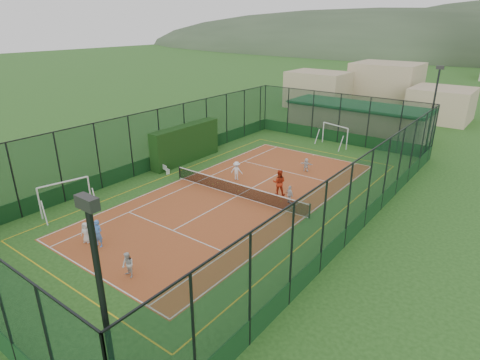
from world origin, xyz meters
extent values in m
plane|color=#25511B|center=(0.00, 0.00, 0.00)|extent=(300.00, 300.00, 0.00)
cube|color=#A34324|center=(0.00, 0.00, 0.01)|extent=(11.17, 23.97, 0.01)
cube|color=black|center=(-8.30, 3.36, 1.63)|extent=(1.12, 7.44, 3.25)
imported|color=white|center=(-2.93, -10.27, 0.62)|extent=(0.71, 0.60, 1.23)
imported|color=#518AE7|center=(-1.98, -10.12, 0.81)|extent=(0.66, 0.52, 1.60)
imported|color=silver|center=(1.66, -10.97, 0.68)|extent=(0.70, 0.58, 1.34)
imported|color=white|center=(-1.97, 2.50, 0.76)|extent=(1.09, 0.83, 1.50)
imported|color=white|center=(3.61, 1.20, 0.65)|extent=(0.82, 0.60, 1.29)
imported|color=silver|center=(1.50, 7.49, 0.57)|extent=(1.09, 0.55, 1.13)
imported|color=red|center=(2.26, 1.98, 0.97)|extent=(1.15, 1.06, 1.91)
sphere|color=#CCE033|center=(-2.78, 0.56, 0.04)|extent=(0.07, 0.07, 0.07)
sphere|color=#CCE033|center=(-0.45, 0.73, 0.04)|extent=(0.07, 0.07, 0.07)
sphere|color=#CCE033|center=(-3.15, 0.52, 0.04)|extent=(0.07, 0.07, 0.07)
sphere|color=#CCE033|center=(-2.71, 1.06, 0.04)|extent=(0.07, 0.07, 0.07)
sphere|color=#CCE033|center=(3.00, 1.11, 0.04)|extent=(0.07, 0.07, 0.07)
sphere|color=#CCE033|center=(-2.17, 1.60, 0.04)|extent=(0.07, 0.07, 0.07)
camera|label=1|loc=(16.02, -20.90, 11.80)|focal=30.00mm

